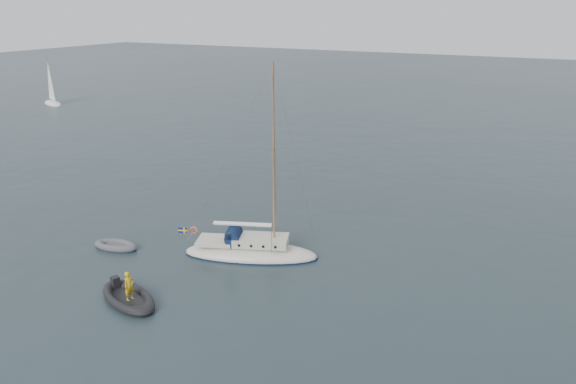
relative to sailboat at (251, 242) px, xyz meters
The scene contains 5 objects.
ground 2.55m from the sailboat, 26.93° to the right, with size 300.00×300.00×0.00m, color black.
sailboat is the anchor object (origin of this frame).
dinghy 8.69m from the sailboat, 160.21° to the right, with size 2.99×1.35×0.43m.
rib 8.15m from the sailboat, 110.24° to the right, with size 4.32×1.97×1.78m.
distant_yacht_a 64.18m from the sailboat, 149.21° to the left, with size 5.69×3.04×7.54m.
Camera 1 is at (14.23, -25.55, 14.62)m, focal length 35.00 mm.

